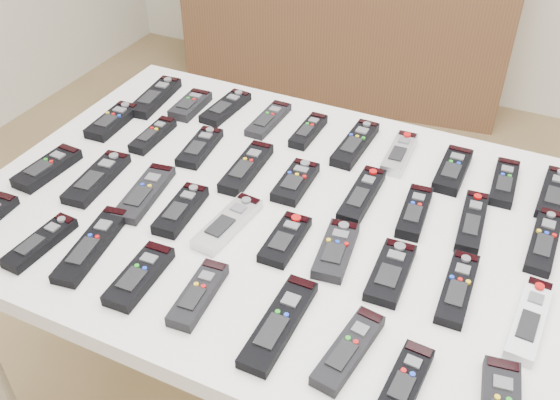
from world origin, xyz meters
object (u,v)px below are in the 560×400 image
at_px(remote_1, 190,105).
at_px(remote_14, 296,182).
at_px(remote_8, 504,182).
at_px(remote_32, 139,276).
at_px(remote_19, 47,168).
at_px(remote_30, 40,242).
at_px(sideboard, 344,21).
at_px(remote_11, 153,135).
at_px(remote_2, 226,108).
at_px(remote_5, 355,144).
at_px(remote_16, 414,212).
at_px(remote_12, 200,147).
at_px(remote_24, 285,239).
at_px(remote_31, 92,245).
at_px(remote_35, 349,350).
at_px(remote_27, 458,288).
at_px(remote_22, 181,210).
at_px(remote_6, 400,153).
at_px(remote_34, 279,323).
at_px(remote_36, 405,381).
at_px(table, 280,229).
at_px(remote_28, 529,319).
at_px(remote_15, 362,195).
at_px(remote_33, 198,294).
at_px(remote_9, 556,194).
at_px(remote_18, 544,241).
at_px(remote_0, 155,97).
at_px(remote_17, 472,222).
at_px(remote_21, 145,193).
at_px(remote_10, 112,121).
at_px(remote_23, 228,223).
at_px(remote_20, 97,178).
at_px(remote_26, 391,272).
at_px(remote_7, 453,170).
at_px(remote_4, 308,131).

height_order(remote_1, remote_14, remote_1).
height_order(remote_8, remote_32, remote_32).
height_order(remote_19, remote_30, remote_19).
xyz_separation_m(sideboard, remote_11, (0.16, -1.79, 0.40)).
bearing_deg(remote_1, remote_2, 17.70).
xyz_separation_m(remote_1, remote_5, (0.45, 0.01, -0.00)).
relative_size(remote_11, remote_16, 0.94).
bearing_deg(remote_1, remote_12, -53.97).
bearing_deg(remote_30, remote_24, 29.85).
bearing_deg(remote_14, remote_19, -161.56).
height_order(remote_31, remote_35, remote_35).
relative_size(remote_11, remote_27, 0.83).
height_order(remote_22, remote_32, same).
bearing_deg(remote_6, remote_5, -178.94).
xyz_separation_m(remote_19, remote_35, (0.78, -0.18, -0.00)).
bearing_deg(remote_34, remote_8, 64.41).
height_order(remote_31, remote_36, remote_36).
relative_size(table, remote_28, 6.63).
xyz_separation_m(remote_15, remote_24, (-0.09, -0.19, -0.00)).
bearing_deg(remote_27, remote_32, -159.57).
relative_size(remote_1, remote_33, 0.87).
bearing_deg(remote_22, remote_19, 175.56).
distance_m(remote_9, remote_24, 0.59).
distance_m(remote_6, remote_18, 0.38).
relative_size(sideboard, remote_0, 8.13).
height_order(remote_22, remote_24, remote_22).
bearing_deg(remote_11, remote_17, -1.13).
height_order(remote_0, remote_14, remote_0).
relative_size(remote_21, remote_33, 1.23).
distance_m(remote_10, remote_17, 0.89).
height_order(remote_24, remote_30, remote_30).
bearing_deg(remote_15, remote_11, 178.33).
distance_m(remote_5, remote_31, 0.64).
bearing_deg(remote_12, remote_17, -6.31).
height_order(remote_11, remote_32, remote_32).
bearing_deg(remote_0, remote_23, -46.57).
height_order(remote_10, remote_20, remote_10).
xyz_separation_m(remote_14, remote_15, (0.15, 0.01, 0.00)).
height_order(remote_18, remote_34, remote_34).
bearing_deg(remote_10, remote_26, -17.99).
bearing_deg(remote_6, remote_8, -4.13).
relative_size(remote_1, remote_27, 0.75).
bearing_deg(remote_7, remote_2, 176.89).
bearing_deg(remote_33, remote_21, 137.15).
bearing_deg(remote_9, remote_23, -144.57).
xyz_separation_m(remote_22, remote_23, (0.11, 0.01, -0.00)).
relative_size(remote_9, remote_10, 1.12).
bearing_deg(remote_8, remote_19, -160.56).
bearing_deg(remote_4, remote_9, -0.24).
xyz_separation_m(remote_14, remote_20, (-0.40, -0.17, -0.00)).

